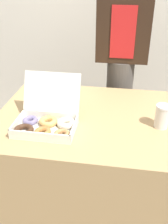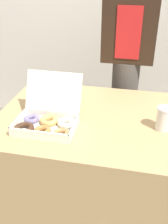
{
  "view_description": "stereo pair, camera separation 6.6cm",
  "coord_description": "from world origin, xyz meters",
  "views": [
    {
      "loc": [
        0.22,
        -1.37,
        1.56
      ],
      "look_at": [
        0.02,
        -0.16,
        0.88
      ],
      "focal_mm": 42.0,
      "sensor_mm": 36.0,
      "label": 1
    },
    {
      "loc": [
        0.28,
        -1.35,
        1.56
      ],
      "look_at": [
        0.02,
        -0.16,
        0.88
      ],
      "focal_mm": 42.0,
      "sensor_mm": 36.0,
      "label": 2
    }
  ],
  "objects": [
    {
      "name": "donut_box",
      "position": [
        -0.19,
        -0.17,
        0.8
      ],
      "size": [
        0.34,
        0.33,
        0.27
      ],
      "color": "white",
      "rests_on": "table"
    },
    {
      "name": "table",
      "position": [
        0.0,
        0.0,
        0.38
      ],
      "size": [
        1.08,
        0.88,
        0.76
      ],
      "color": "tan",
      "rests_on": "ground_plane"
    },
    {
      "name": "ground_plane",
      "position": [
        0.0,
        0.0,
        0.0
      ],
      "size": [
        14.0,
        14.0,
        0.0
      ],
      "primitive_type": "plane",
      "color": "#665B51"
    },
    {
      "name": "coffee_cup",
      "position": [
        0.45,
        -0.06,
        0.83
      ],
      "size": [
        0.08,
        0.08,
        0.14
      ],
      "color": "silver",
      "rests_on": "table"
    },
    {
      "name": "person_customer",
      "position": [
        0.19,
        0.65,
        0.94
      ],
      "size": [
        0.39,
        0.22,
        1.71
      ],
      "color": "#4C4742",
      "rests_on": "ground_plane"
    }
  ]
}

